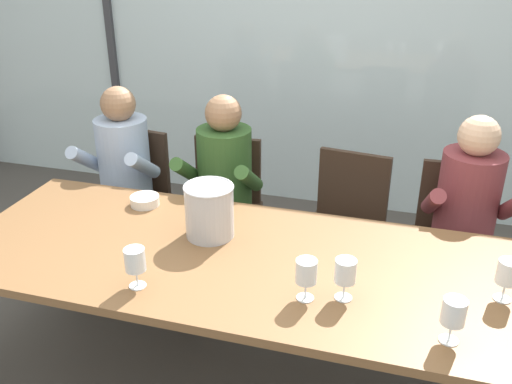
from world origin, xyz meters
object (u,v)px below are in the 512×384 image
at_px(wine_glass_center_pour, 345,273).
at_px(person_olive_shirt, 220,185).
at_px(dining_table, 234,267).
at_px(tasting_bowl, 145,201).
at_px(chair_left_of_center, 224,199).
at_px(wine_glass_by_right_taster, 306,273).
at_px(person_maroon_top, 468,215).
at_px(person_pale_blue_shirt, 119,172).
at_px(chair_near_curtain, 133,188).
at_px(wine_glass_spare_empty, 454,314).
at_px(chair_right_of_center, 455,232).
at_px(ice_bucket_primary, 209,210).
at_px(wine_glass_by_left_taster, 135,261).
at_px(wine_glass_near_bucket, 508,274).
at_px(chair_center, 346,218).

bearing_deg(wine_glass_center_pour, person_olive_shirt, 131.63).
xyz_separation_m(dining_table, tasting_bowl, (-0.60, 0.34, 0.09)).
bearing_deg(chair_left_of_center, wine_glass_center_pour, -54.32).
bearing_deg(wine_glass_by_right_taster, person_maroon_top, 56.41).
xyz_separation_m(chair_left_of_center, person_pale_blue_shirt, (-0.62, -0.16, 0.17)).
height_order(chair_near_curtain, tasting_bowl, chair_near_curtain).
height_order(dining_table, person_pale_blue_shirt, person_pale_blue_shirt).
relative_size(chair_near_curtain, wine_glass_center_pour, 5.17).
height_order(wine_glass_center_pour, wine_glass_spare_empty, same).
bearing_deg(wine_glass_by_right_taster, person_olive_shirt, 125.24).
bearing_deg(chair_right_of_center, ice_bucket_primary, -148.37).
relative_size(person_maroon_top, tasting_bowl, 8.08).
height_order(chair_right_of_center, tasting_bowl, chair_right_of_center).
relative_size(chair_right_of_center, wine_glass_by_left_taster, 5.17).
bearing_deg(person_maroon_top, wine_glass_by_left_taster, -145.18).
xyz_separation_m(person_maroon_top, wine_glass_by_right_taster, (-0.66, -1.00, 0.16)).
xyz_separation_m(person_olive_shirt, wine_glass_spare_empty, (1.24, -1.10, 0.16)).
xyz_separation_m(chair_left_of_center, wine_glass_near_bucket, (1.48, -0.95, 0.33)).
relative_size(tasting_bowl, wine_glass_by_left_taster, 0.87).
distance_m(person_pale_blue_shirt, wine_glass_center_pour, 1.79).
height_order(dining_table, chair_center, chair_center).
bearing_deg(wine_glass_center_pour, wine_glass_by_left_taster, -169.42).
relative_size(chair_right_of_center, wine_glass_center_pour, 5.17).
distance_m(chair_near_curtain, wine_glass_by_right_taster, 1.81).
bearing_deg(chair_near_curtain, person_olive_shirt, -4.53).
xyz_separation_m(chair_right_of_center, wine_glass_by_right_taster, (-0.63, -1.12, 0.33)).
xyz_separation_m(ice_bucket_primary, wine_glass_near_bucket, (1.27, -0.16, -0.01)).
bearing_deg(dining_table, chair_center, 66.39).
height_order(dining_table, chair_left_of_center, chair_left_of_center).
height_order(tasting_bowl, wine_glass_center_pour, wine_glass_center_pour).
distance_m(chair_center, tasting_bowl, 1.16).
bearing_deg(ice_bucket_primary, wine_glass_by_right_taster, -34.45).
height_order(chair_near_curtain, person_pale_blue_shirt, person_pale_blue_shirt).
relative_size(dining_table, tasting_bowl, 16.83).
distance_m(ice_bucket_primary, wine_glass_near_bucket, 1.28).
height_order(chair_right_of_center, wine_glass_by_left_taster, wine_glass_by_left_taster).
distance_m(chair_right_of_center, ice_bucket_primary, 1.43).
height_order(chair_left_of_center, chair_right_of_center, same).
height_order(chair_near_curtain, wine_glass_near_bucket, wine_glass_near_bucket).
bearing_deg(chair_center, dining_table, -105.76).
xyz_separation_m(chair_center, person_pale_blue_shirt, (-1.39, -0.12, 0.17)).
height_order(dining_table, chair_right_of_center, chair_right_of_center).
xyz_separation_m(tasting_bowl, wine_glass_center_pour, (1.11, -0.52, 0.09)).
height_order(person_olive_shirt, wine_glass_by_right_taster, person_olive_shirt).
distance_m(chair_left_of_center, tasting_bowl, 0.68).
bearing_deg(dining_table, person_maroon_top, 36.95).
relative_size(person_pale_blue_shirt, person_olive_shirt, 1.00).
height_order(person_olive_shirt, wine_glass_center_pour, person_olive_shirt).
distance_m(tasting_bowl, wine_glass_center_pour, 1.23).
xyz_separation_m(person_maroon_top, wine_glass_center_pour, (-0.52, -0.95, 0.16)).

